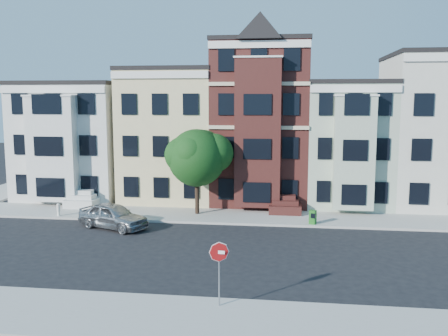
# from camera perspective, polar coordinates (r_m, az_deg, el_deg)

# --- Properties ---
(ground) EXTENTS (120.00, 120.00, 0.00)m
(ground) POSITION_cam_1_polar(r_m,az_deg,el_deg) (26.06, 2.40, -9.92)
(ground) COLOR black
(far_sidewalk) EXTENTS (60.00, 4.00, 0.15)m
(far_sidewalk) POSITION_cam_1_polar(r_m,az_deg,el_deg) (33.73, 3.63, -5.65)
(far_sidewalk) COLOR #9E9B93
(far_sidewalk) RESTS_ON ground
(near_sidewalk) EXTENTS (60.00, 4.00, 0.15)m
(near_sidewalk) POSITION_cam_1_polar(r_m,az_deg,el_deg) (18.62, 0.10, -17.22)
(near_sidewalk) COLOR #9E9B93
(near_sidewalk) RESTS_ON ground
(house_white) EXTENTS (8.00, 9.00, 9.00)m
(house_white) POSITION_cam_1_polar(r_m,az_deg,el_deg) (42.95, -16.11, 2.97)
(house_white) COLOR silver
(house_white) RESTS_ON ground
(house_yellow) EXTENTS (7.00, 9.00, 10.00)m
(house_yellow) POSITION_cam_1_polar(r_m,az_deg,el_deg) (40.38, -5.65, 3.66)
(house_yellow) COLOR beige
(house_yellow) RESTS_ON ground
(house_brown) EXTENTS (7.00, 9.00, 12.00)m
(house_brown) POSITION_cam_1_polar(r_m,az_deg,el_deg) (39.32, 4.35, 5.02)
(house_brown) COLOR #3B1713
(house_brown) RESTS_ON ground
(house_green) EXTENTS (6.00, 9.00, 9.00)m
(house_green) POSITION_cam_1_polar(r_m,az_deg,el_deg) (39.60, 13.77, 2.66)
(house_green) COLOR #A5B59D
(house_green) RESTS_ON ground
(house_cream) EXTENTS (8.00, 9.00, 11.00)m
(house_cream) POSITION_cam_1_polar(r_m,az_deg,el_deg) (40.89, 23.63, 3.79)
(house_cream) COLOR beige
(house_cream) RESTS_ON ground
(street_tree) EXTENTS (8.05, 8.05, 7.19)m
(street_tree) POSITION_cam_1_polar(r_m,az_deg,el_deg) (33.83, -3.12, 0.72)
(street_tree) COLOR #174A15
(street_tree) RESTS_ON far_sidewalk
(parked_car) EXTENTS (5.00, 3.54, 1.58)m
(parked_car) POSITION_cam_1_polar(r_m,az_deg,el_deg) (31.77, -12.57, -5.35)
(parked_car) COLOR #96989C
(parked_car) RESTS_ON ground
(newspaper_box) EXTENTS (0.50, 0.48, 0.88)m
(newspaper_box) POSITION_cam_1_polar(r_m,az_deg,el_deg) (32.00, 10.11, -5.55)
(newspaper_box) COLOR #1B631B
(newspaper_box) RESTS_ON far_sidewalk
(fire_hydrant) EXTENTS (0.31, 0.31, 0.68)m
(fire_hydrant) POSITION_cam_1_polar(r_m,az_deg,el_deg) (35.51, -18.38, -4.67)
(fire_hydrant) COLOR silver
(fire_hydrant) RESTS_ON far_sidewalk
(stop_sign) EXTENTS (0.78, 0.14, 2.83)m
(stop_sign) POSITION_cam_1_polar(r_m,az_deg,el_deg) (19.25, -0.56, -11.57)
(stop_sign) COLOR #A81213
(stop_sign) RESTS_ON near_sidewalk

